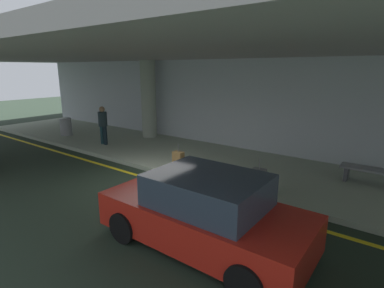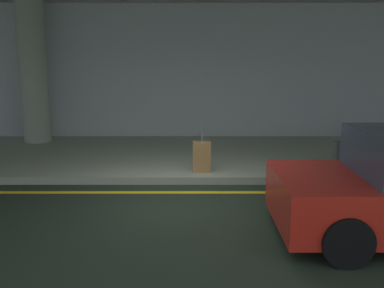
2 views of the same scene
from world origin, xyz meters
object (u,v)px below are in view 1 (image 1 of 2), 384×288
Objects in this scene: support_column_far_left at (149,99)px; car_red at (205,213)px; suitcase_upright_primary at (259,180)px; trash_bin_steel at (66,127)px; bench_metal at (371,173)px; suitcase_upright_secondary at (178,161)px; traveler_with_luggage at (103,123)px.

support_column_far_left reaches higher than car_red.
car_red is at bearing -39.09° from support_column_far_left.
suitcase_upright_primary is at bearing -86.66° from car_red.
trash_bin_steel is (-10.81, 0.82, 0.11)m from suitcase_upright_primary.
bench_metal is at bearing -113.33° from car_red.
suitcase_upright_primary and suitcase_upright_secondary have the same top height.
car_red reaches higher than trash_bin_steel.
trash_bin_steel is (-3.60, -2.29, -1.40)m from support_column_far_left.
bench_metal is (2.21, 5.22, -0.21)m from car_red.
suitcase_upright_primary reaches higher than trash_bin_steel.
support_column_far_left is 2.17× the size of traveler_with_luggage.
traveler_with_luggage is 1.87× the size of suitcase_upright_primary.
car_red is at bearing -108.19° from suitcase_upright_primary.
car_red is 4.82× the size of trash_bin_steel.
trash_bin_steel is at bearing 174.80° from suitcase_upright_secondary.
suitcase_upright_secondary is at bearing 14.17° from traveler_with_luggage.
suitcase_upright_primary is at bearing 0.28° from suitcase_upright_secondary.
suitcase_upright_secondary is (-3.04, 2.92, -0.25)m from car_red.
traveler_with_luggage is 1.05× the size of bench_metal.
trash_bin_steel reaches higher than bench_metal.
trash_bin_steel is (-13.21, -1.50, 0.07)m from bench_metal.
car_red is 2.56× the size of bench_metal.
car_red is at bearing -43.22° from suitcase_upright_secondary.
support_column_far_left is 9.75m from bench_metal.
suitcase_upright_secondary is (4.84, -0.73, -0.65)m from traveler_with_luggage.
support_column_far_left is 4.29× the size of trash_bin_steel.
car_red is 8.70m from traveler_with_luggage.
car_red is 4.56× the size of suitcase_upright_primary.
bench_metal is 13.29m from trash_bin_steel.
suitcase_upright_secondary is (4.35, -3.09, -1.51)m from support_column_far_left.
suitcase_upright_primary is (7.69, -0.75, -0.65)m from traveler_with_luggage.
suitcase_upright_primary is 3.34m from bench_metal.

